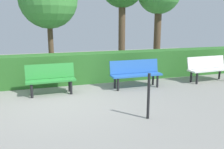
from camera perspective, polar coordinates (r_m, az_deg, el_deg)
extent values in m
plane|color=gray|center=(6.45, -12.70, -6.29)|extent=(20.49, 20.49, 0.00)
cube|color=white|center=(8.89, 22.21, 1.05)|extent=(1.55, 0.48, 0.05)
cube|color=white|center=(8.99, 21.53, 2.75)|extent=(1.54, 0.20, 0.42)
cylinder|color=black|center=(9.46, 24.29, 0.15)|extent=(0.07, 0.07, 0.39)
cylinder|color=black|center=(8.43, 19.63, -0.88)|extent=(0.07, 0.07, 0.39)
cylinder|color=black|center=(8.65, 18.38, -0.45)|extent=(0.07, 0.07, 0.39)
cube|color=blue|center=(7.49, 5.86, -0.10)|extent=(1.62, 0.42, 0.05)
cube|color=blue|center=(7.61, 5.34, 1.93)|extent=(1.62, 0.12, 0.42)
cylinder|color=black|center=(7.70, 10.80, -1.60)|extent=(0.07, 0.07, 0.39)
cylinder|color=black|center=(7.95, 9.78, -1.10)|extent=(0.07, 0.07, 0.39)
cylinder|color=black|center=(7.17, 1.44, -2.42)|extent=(0.07, 0.07, 0.39)
cylinder|color=black|center=(7.45, 0.69, -1.85)|extent=(0.07, 0.07, 0.39)
cube|color=#2D8C38|center=(6.98, -14.37, -1.38)|extent=(1.38, 0.44, 0.05)
cube|color=#2D8C38|center=(7.12, -14.60, 0.81)|extent=(1.38, 0.14, 0.42)
cylinder|color=black|center=(6.95, -9.75, -3.10)|extent=(0.07, 0.07, 0.39)
cylinder|color=black|center=(7.24, -10.13, -2.49)|extent=(0.07, 0.07, 0.39)
cylinder|color=black|center=(6.88, -18.63, -3.77)|extent=(0.07, 0.07, 0.39)
cylinder|color=black|center=(7.17, -18.65, -3.12)|extent=(0.07, 0.07, 0.39)
cube|color=#2D6B28|center=(8.25, -5.84, 1.67)|extent=(16.49, 0.75, 1.00)
cylinder|color=brown|center=(11.09, 10.75, 8.86)|extent=(0.31, 0.31, 2.73)
cylinder|color=brown|center=(10.58, 2.36, 9.53)|extent=(0.29, 0.29, 2.97)
cylinder|color=brown|center=(9.48, -14.37, 6.47)|extent=(0.20, 0.20, 2.21)
cylinder|color=black|center=(5.14, 8.71, -5.19)|extent=(0.06, 0.06, 1.00)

